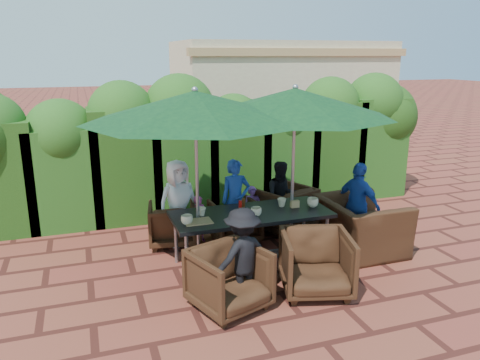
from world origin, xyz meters
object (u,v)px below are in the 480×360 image
object	(u,v)px
chair_far_right	(285,207)
dining_table	(251,218)
chair_far_mid	(235,219)
chair_near_left	(229,276)
umbrella_right	(295,103)
umbrella_left	(195,106)
chair_near_right	(316,261)
chair_end_right	(361,217)
chair_far_left	(172,222)

from	to	relation	value
chair_far_right	dining_table	bearing A→B (deg)	23.90
chair_far_mid	dining_table	bearing A→B (deg)	83.48
chair_far_right	chair_near_left	size ratio (longest dim) A/B	1.05
umbrella_right	chair_far_mid	xyz separation A→B (m)	(-0.60, 0.78, -1.86)
umbrella_left	dining_table	bearing A→B (deg)	-3.27
umbrella_left	chair_near_right	size ratio (longest dim) A/B	3.41
chair_end_right	umbrella_left	bearing A→B (deg)	86.16
dining_table	umbrella_right	world-z (taller)	umbrella_right
chair_far_right	chair_far_left	bearing A→B (deg)	-23.73
dining_table	chair_far_left	distance (m)	1.42
chair_far_mid	chair_near_right	world-z (taller)	chair_near_right
dining_table	umbrella_left	distance (m)	1.71
dining_table	chair_far_right	xyz separation A→B (m)	(0.95, 1.00, -0.25)
umbrella_right	chair_far_mid	bearing A→B (deg)	127.56
umbrella_right	chair_far_mid	distance (m)	2.10
chair_end_right	chair_near_left	bearing A→B (deg)	111.68
chair_far_left	chair_near_right	size ratio (longest dim) A/B	0.85
chair_far_left	chair_end_right	xyz separation A→B (m)	(2.60, -1.15, 0.17)
chair_near_left	umbrella_left	bearing A→B (deg)	75.14
chair_far_left	chair_far_mid	size ratio (longest dim) A/B	1.00
chair_far_left	dining_table	bearing A→B (deg)	140.93
chair_far_left	chair_far_mid	world-z (taller)	chair_far_left
dining_table	umbrella_right	bearing A→B (deg)	6.54
chair_far_mid	chair_near_right	distance (m)	1.94
chair_near_left	chair_near_right	xyz separation A→B (m)	(1.12, 0.01, 0.02)
chair_far_right	chair_near_right	xyz separation A→B (m)	(-0.49, -2.04, 0.00)
chair_far_left	chair_far_right	size ratio (longest dim) A/B	0.86
chair_far_mid	chair_far_right	distance (m)	0.92
chair_end_right	dining_table	bearing A→B (deg)	86.05
dining_table	chair_near_right	bearing A→B (deg)	-65.87
umbrella_right	chair_end_right	xyz separation A→B (m)	(1.05, -0.18, -1.69)
chair_near_left	chair_end_right	world-z (taller)	chair_end_right
umbrella_left	chair_end_right	xyz separation A→B (m)	(2.43, -0.15, -1.69)
umbrella_right	chair_near_right	world-z (taller)	umbrella_right
chair_near_left	umbrella_right	bearing A→B (deg)	21.60
chair_far_mid	chair_end_right	size ratio (longest dim) A/B	0.59
chair_near_left	chair_far_mid	bearing A→B (deg)	50.56
chair_far_left	chair_near_right	distance (m)	2.50
chair_near_right	chair_end_right	world-z (taller)	chair_end_right
umbrella_right	chair_far_right	xyz separation A→B (m)	(0.31, 0.92, -1.79)
chair_far_right	chair_near_left	distance (m)	2.60
umbrella_right	chair_far_right	bearing A→B (deg)	71.42
chair_far_left	chair_far_mid	xyz separation A→B (m)	(0.95, -0.19, -0.00)
umbrella_right	chair_far_left	size ratio (longest dim) A/B	3.77
chair_near_left	chair_end_right	bearing A→B (deg)	2.57
chair_near_right	chair_end_right	bearing A→B (deg)	52.95
chair_far_mid	chair_end_right	bearing A→B (deg)	146.12
dining_table	umbrella_right	size ratio (longest dim) A/B	0.80
chair_far_left	chair_end_right	world-z (taller)	chair_end_right
umbrella_right	chair_far_right	distance (m)	2.04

